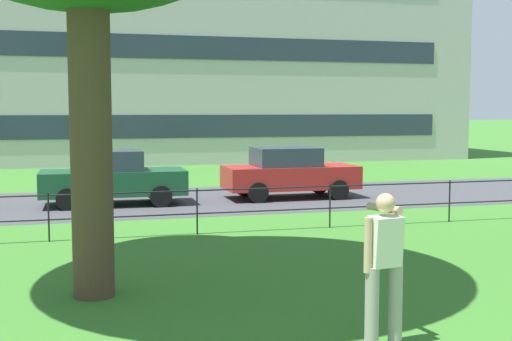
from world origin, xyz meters
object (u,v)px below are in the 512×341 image
object	(u,v)px
car_red_left	(289,172)
apartment_building_background	(190,21)
person_thrower	(384,264)
car_dark_green_far_right	(112,177)

from	to	relation	value
car_red_left	apartment_building_background	world-z (taller)	apartment_building_background
person_thrower	car_dark_green_far_right	xyz separation A→B (m)	(-2.28, 12.43, -0.17)
car_red_left	car_dark_green_far_right	bearing A→B (deg)	-179.13
person_thrower	apartment_building_background	bearing A→B (deg)	83.98
person_thrower	car_red_left	bearing A→B (deg)	76.58
person_thrower	apartment_building_background	distance (m)	32.45
car_red_left	person_thrower	bearing A→B (deg)	-103.42
car_dark_green_far_right	apartment_building_background	distance (m)	21.10
person_thrower	car_dark_green_far_right	size ratio (longest dim) A/B	0.44
car_red_left	apartment_building_background	xyz separation A→B (m)	(0.34, 19.06, 6.89)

